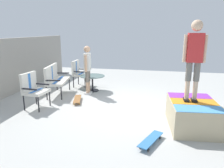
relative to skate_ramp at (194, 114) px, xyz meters
name	(u,v)px	position (x,y,z in m)	size (l,w,h in m)	color
ground_plane	(121,109)	(0.94, 1.86, -0.36)	(12.00, 12.00, 0.10)	#B2B2AD
skate_ramp	(194,114)	(0.00, 0.00, 0.00)	(1.50, 1.94, 0.62)	tan
patio_bench	(55,77)	(1.72, 4.28, 0.30)	(1.33, 0.77, 1.02)	black
patio_chair_near_house	(79,71)	(2.96, 3.90, 0.30)	(0.62, 0.55, 1.02)	black
patio_chair_by_wall	(33,87)	(0.39, 4.30, 0.30)	(0.66, 0.60, 1.02)	black
patio_table	(92,80)	(2.42, 3.16, 0.09)	(0.90, 0.90, 0.57)	black
person_watching	(88,67)	(2.03, 3.21, 0.66)	(0.48, 0.25, 1.67)	silver
person_skater	(194,55)	(0.01, 0.12, 1.35)	(0.25, 0.48, 1.77)	black
skateboard_by_bench	(77,99)	(1.14, 3.27, -0.23)	(0.82, 0.42, 0.10)	brown
skateboard_spare	(151,140)	(-0.96, 0.94, -0.23)	(0.81, 0.50, 0.10)	#3372B2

